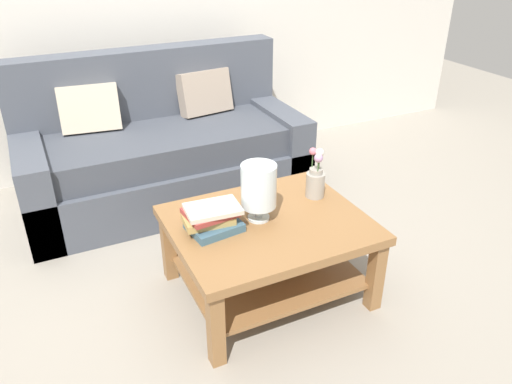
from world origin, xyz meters
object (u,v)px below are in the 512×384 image
(glass_hurricane_vase, at_px, (259,187))
(flower_pitcher, at_px, (316,179))
(coffee_table, at_px, (269,242))
(couch, at_px, (163,151))
(book_stack_main, at_px, (212,218))

(glass_hurricane_vase, bearing_deg, flower_pitcher, 12.12)
(coffee_table, relative_size, glass_hurricane_vase, 3.25)
(couch, relative_size, flower_pitcher, 6.79)
(coffee_table, relative_size, flower_pitcher, 3.45)
(glass_hurricane_vase, relative_size, flower_pitcher, 1.06)
(glass_hurricane_vase, height_order, flower_pitcher, glass_hurricane_vase)
(coffee_table, bearing_deg, couch, 97.78)
(couch, distance_m, book_stack_main, 1.33)
(book_stack_main, relative_size, glass_hurricane_vase, 0.95)
(couch, distance_m, coffee_table, 1.38)
(couch, height_order, glass_hurricane_vase, couch)
(couch, bearing_deg, glass_hurricane_vase, -83.80)
(book_stack_main, xyz_separation_m, flower_pitcher, (0.66, 0.08, 0.04))
(coffee_table, distance_m, book_stack_main, 0.37)
(coffee_table, distance_m, flower_pitcher, 0.45)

